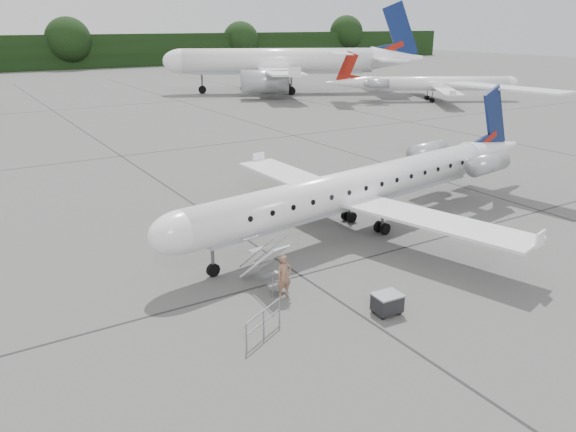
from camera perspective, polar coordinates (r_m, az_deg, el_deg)
ground at (r=27.61m, az=15.25°, el=-4.65°), size 320.00×320.00×0.00m
treeline at (r=148.24m, az=-25.36°, el=14.72°), size 260.00×4.00×8.00m
main_regional_jet at (r=29.84m, az=6.84°, el=4.67°), size 29.23×22.87×6.86m
airstair at (r=24.04m, az=-2.47°, el=-4.78°), size 1.18×2.51×2.15m
passenger at (r=23.14m, az=-0.40°, el=-6.15°), size 0.69×0.46×1.87m
safety_railing at (r=20.67m, az=-2.49°, el=-10.81°), size 1.99×1.09×1.00m
baggage_cart at (r=22.42m, az=10.04°, el=-8.72°), size 1.09×0.90×0.90m
bg_narrowbody at (r=92.11m, az=-1.04°, el=16.67°), size 46.77×42.06×13.79m
bg_regional_right at (r=85.19m, az=14.99°, el=13.54°), size 32.22×29.29×6.91m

